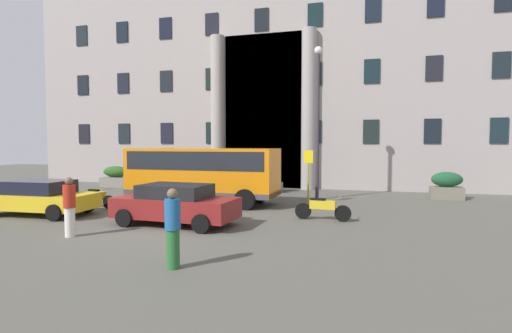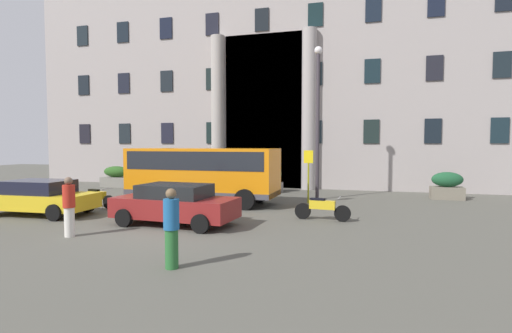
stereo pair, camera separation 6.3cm
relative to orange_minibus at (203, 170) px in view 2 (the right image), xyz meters
The scene contains 15 objects.
ground_plane 5.80m from the orange_minibus, 81.01° to the right, with size 80.00×64.00×0.12m, color #525148.
office_building_facade 13.66m from the orange_minibus, 85.84° to the left, with size 33.94×9.70×16.22m.
orange_minibus is the anchor object (origin of this frame).
bus_stop_sign 5.01m from the orange_minibus, 16.98° to the left, with size 0.44×0.08×2.52m.
hedge_planter_west 12.43m from the orange_minibus, 22.93° to the left, with size 1.57×0.84×1.40m.
hedge_planter_far_east 9.96m from the orange_minibus, 148.37° to the left, with size 1.90×0.98×1.36m.
hedge_planter_far_west 5.62m from the orange_minibus, 69.13° to the left, with size 1.43×0.84×1.60m.
parked_sedan_far 4.94m from the orange_minibus, 77.56° to the right, with size 4.40×2.21×1.42m.
parked_sedan_second 6.84m from the orange_minibus, 138.31° to the right, with size 4.45×2.24×1.38m.
motorcycle_far_end 6.49m from the orange_minibus, 23.38° to the right, with size 2.08×0.55×0.89m.
scooter_by_planter 4.85m from the orange_minibus, 148.80° to the right, with size 2.02×0.62×0.89m.
motorcycle_near_kerb 2.71m from the orange_minibus, 98.78° to the right, with size 1.87×0.75×0.89m.
pedestrian_man_red_shirt 7.38m from the orange_minibus, 99.58° to the right, with size 0.36×0.36×1.83m.
pedestrian_woman_dark_dress 9.74m from the orange_minibus, 70.39° to the right, with size 0.36×0.36×1.83m.
lamppost_plaza_centre 6.50m from the orange_minibus, 30.02° to the left, with size 0.40×0.40×7.69m.
Camera 2 is at (6.67, -11.60, 2.84)m, focal length 27.61 mm.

